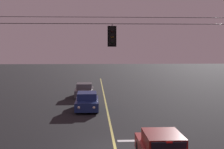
# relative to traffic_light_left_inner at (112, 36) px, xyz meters

# --- Properties ---
(lane_centre_stripe) EXTENTS (0.14, 60.00, 0.01)m
(lane_centre_stripe) POSITION_rel_traffic_light_left_inner_xyz_m (0.05, 6.02, -5.56)
(lane_centre_stripe) COLOR #D1C64C
(lane_centre_stripe) RESTS_ON ground
(stop_bar_paint) EXTENTS (3.40, 0.36, 0.01)m
(stop_bar_paint) POSITION_rel_traffic_light_left_inner_xyz_m (1.95, -0.58, -5.56)
(stop_bar_paint) COLOR silver
(stop_bar_paint) RESTS_ON ground
(signal_span_assembly) EXTENTS (21.59, 0.32, 7.62)m
(signal_span_assembly) POSITION_rel_traffic_light_left_inner_xyz_m (0.05, 0.02, -1.59)
(signal_span_assembly) COLOR #38281C
(signal_span_assembly) RESTS_ON ground
(traffic_light_left_inner) EXTENTS (0.48, 0.41, 1.22)m
(traffic_light_left_inner) POSITION_rel_traffic_light_left_inner_xyz_m (0.00, 0.00, 0.00)
(traffic_light_left_inner) COLOR black
(car_oncoming_lead) EXTENTS (1.80, 4.42, 1.39)m
(car_oncoming_lead) POSITION_rel_traffic_light_left_inner_xyz_m (-1.55, 8.51, -4.91)
(car_oncoming_lead) COLOR navy
(car_oncoming_lead) RESTS_ON ground
(car_oncoming_trailing) EXTENTS (1.80, 4.42, 1.39)m
(car_oncoming_trailing) POSITION_rel_traffic_light_left_inner_xyz_m (-1.98, 15.57, -4.91)
(car_oncoming_trailing) COLOR #4C4C51
(car_oncoming_trailing) RESTS_ON ground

